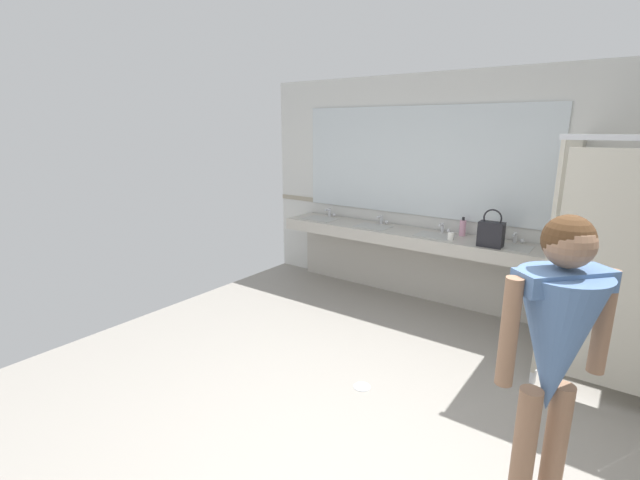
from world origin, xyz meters
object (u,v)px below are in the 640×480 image
object	(u,v)px
soap_dispenser	(463,228)
paper_cup	(451,236)
person_standing	(555,343)
handbag	(491,233)

from	to	relation	value
soap_dispenser	paper_cup	world-z (taller)	soap_dispenser
person_standing	paper_cup	bearing A→B (deg)	119.96
person_standing	paper_cup	xyz separation A→B (m)	(-1.35, 2.34, -0.15)
soap_dispenser	paper_cup	size ratio (longest dim) A/B	2.45
soap_dispenser	paper_cup	xyz separation A→B (m)	(-0.03, -0.28, -0.05)
paper_cup	handbag	bearing A→B (deg)	-1.35
handbag	soap_dispenser	xyz separation A→B (m)	(-0.39, 0.29, -0.05)
person_standing	soap_dispenser	world-z (taller)	person_standing
person_standing	paper_cup	world-z (taller)	person_standing
person_standing	handbag	bearing A→B (deg)	111.85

